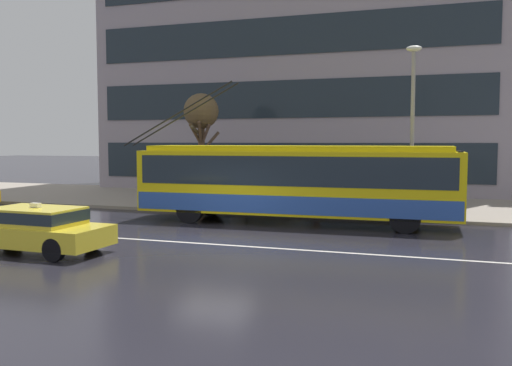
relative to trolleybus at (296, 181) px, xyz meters
The scene contains 11 objects.
ground_plane 4.41m from the trolleybus, 115.75° to the right, with size 160.00×160.00×0.00m, color #232129.
sidewalk_slab 7.01m from the trolleybus, 105.11° to the left, with size 80.00×10.00×0.14m, color gray.
lane_centre_line 5.45m from the trolleybus, 110.01° to the right, with size 72.00×0.14×0.01m, color silver.
trolleybus is the anchor object (origin of this frame).
taxi_oncoming_near 9.48m from the trolleybus, 126.67° to the right, with size 4.55×1.97×1.39m.
bus_shelter 4.21m from the trolleybus, 123.34° to the left, with size 4.06×1.84×2.54m.
pedestrian_at_shelter 5.37m from the trolleybus, 148.30° to the left, with size 1.40×1.40×2.03m.
pedestrian_approaching_curb 4.98m from the trolleybus, 131.57° to the left, with size 1.28×1.28×1.94m.
pedestrian_walking_past 4.11m from the trolleybus, 90.14° to the left, with size 1.25×1.25×1.98m.
street_lamp 5.45m from the trolleybus, 33.02° to the left, with size 0.60×0.32×6.71m.
street_tree_bare 8.42m from the trolleybus, 140.52° to the left, with size 1.78×1.83×5.32m.
Camera 1 is at (6.95, -16.37, 3.12)m, focal length 38.66 mm.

